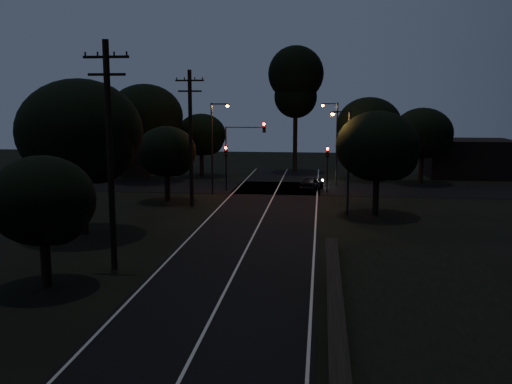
# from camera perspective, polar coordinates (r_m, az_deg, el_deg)

# --- Properties ---
(road_surface) EXTENTS (60.00, 70.00, 0.03)m
(road_surface) POSITION_cam_1_polar(r_m,az_deg,el_deg) (43.28, 1.08, -1.77)
(road_surface) COLOR black
(road_surface) RESTS_ON ground
(utility_pole_mid) EXTENTS (2.20, 0.30, 11.00)m
(utility_pole_mid) POSITION_cam_1_polar(r_m,az_deg,el_deg) (28.15, -14.41, 3.84)
(utility_pole_mid) COLOR black
(utility_pole_mid) RESTS_ON ground
(utility_pole_far) EXTENTS (2.20, 0.30, 10.50)m
(utility_pole_far) POSITION_cam_1_polar(r_m,az_deg,el_deg) (44.42, -6.55, 5.58)
(utility_pole_far) COLOR black
(utility_pole_far) RESTS_ON ground
(tree_left_b) EXTENTS (4.62, 4.62, 5.87)m
(tree_left_b) POSITION_cam_1_polar(r_m,az_deg,el_deg) (26.34, -20.37, -1.04)
(tree_left_b) COLOR black
(tree_left_b) RESTS_ON ground
(tree_left_c) EXTENTS (7.53, 7.53, 9.52)m
(tree_left_c) POSITION_cam_1_polar(r_m,az_deg,el_deg) (36.04, -16.87, 5.50)
(tree_left_c) COLOR black
(tree_left_c) RESTS_ON ground
(tree_left_d) EXTENTS (4.85, 4.85, 6.15)m
(tree_left_d) POSITION_cam_1_polar(r_m,az_deg,el_deg) (46.94, -8.77, 3.88)
(tree_left_d) COLOR black
(tree_left_d) RESTS_ON ground
(tree_far_nw) EXTENTS (5.37, 5.37, 6.80)m
(tree_far_nw) POSITION_cam_1_polar(r_m,az_deg,el_deg) (62.53, -5.34, 5.62)
(tree_far_nw) COLOR black
(tree_far_nw) RESTS_ON ground
(tree_far_w) EXTENTS (7.75, 7.75, 9.89)m
(tree_far_w) POSITION_cam_1_polar(r_m,az_deg,el_deg) (59.76, -10.83, 7.28)
(tree_far_w) COLOR black
(tree_far_w) RESTS_ON ground
(tree_far_ne) EXTENTS (6.77, 6.77, 8.56)m
(tree_far_ne) POSITION_cam_1_polar(r_m,az_deg,el_deg) (61.33, 11.49, 6.48)
(tree_far_ne) COLOR black
(tree_far_ne) RESTS_ON ground
(tree_far_e) EXTENTS (5.92, 5.92, 7.51)m
(tree_far_e) POSITION_cam_1_polar(r_m,az_deg,el_deg) (59.04, 16.54, 5.53)
(tree_far_e) COLOR black
(tree_far_e) RESTS_ON ground
(tree_right_a) EXTENTS (5.91, 5.91, 7.51)m
(tree_right_a) POSITION_cam_1_polar(r_m,az_deg,el_deg) (41.41, 12.34, 4.32)
(tree_right_a) COLOR black
(tree_right_a) RESTS_ON ground
(tall_pine) EXTENTS (6.32, 6.32, 14.37)m
(tall_pine) POSITION_cam_1_polar(r_m,az_deg,el_deg) (66.29, 4.00, 10.99)
(tall_pine) COLOR black
(tall_pine) RESTS_ON ground
(building_left) EXTENTS (10.00, 8.00, 4.40)m
(building_left) POSITION_cam_1_polar(r_m,az_deg,el_deg) (67.87, -14.25, 3.79)
(building_left) COLOR black
(building_left) RESTS_ON ground
(building_right) EXTENTS (9.00, 7.00, 4.00)m
(building_right) POSITION_cam_1_polar(r_m,az_deg,el_deg) (66.43, 20.46, 3.21)
(building_right) COLOR black
(building_right) RESTS_ON ground
(signal_left) EXTENTS (0.28, 0.35, 4.10)m
(signal_left) POSITION_cam_1_polar(r_m,az_deg,el_deg) (52.17, -3.02, 3.23)
(signal_left) COLOR black
(signal_left) RESTS_ON ground
(signal_right) EXTENTS (0.28, 0.35, 4.10)m
(signal_right) POSITION_cam_1_polar(r_m,az_deg,el_deg) (51.46, 7.15, 3.09)
(signal_right) COLOR black
(signal_right) RESTS_ON ground
(signal_mast) EXTENTS (3.70, 0.35, 6.25)m
(signal_mast) POSITION_cam_1_polar(r_m,az_deg,el_deg) (51.79, -1.19, 4.86)
(signal_mast) COLOR black
(signal_mast) RESTS_ON ground
(streetlight_a) EXTENTS (1.66, 0.26, 8.00)m
(streetlight_a) POSITION_cam_1_polar(r_m,az_deg,el_deg) (50.19, -4.21, 5.04)
(streetlight_a) COLOR black
(streetlight_a) RESTS_ON ground
(streetlight_b) EXTENTS (1.66, 0.26, 8.00)m
(streetlight_b) POSITION_cam_1_polar(r_m,az_deg,el_deg) (55.31, 7.89, 5.36)
(streetlight_b) COLOR black
(streetlight_b) RESTS_ON ground
(streetlight_c) EXTENTS (1.46, 0.26, 7.50)m
(streetlight_c) POSITION_cam_1_polar(r_m,az_deg,el_deg) (41.40, 9.02, 3.69)
(streetlight_c) COLOR black
(streetlight_c) RESTS_ON ground
(car) EXTENTS (2.42, 4.14, 1.32)m
(car) POSITION_cam_1_polar(r_m,az_deg,el_deg) (53.02, 5.58, 0.92)
(car) COLOR black
(car) RESTS_ON ground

